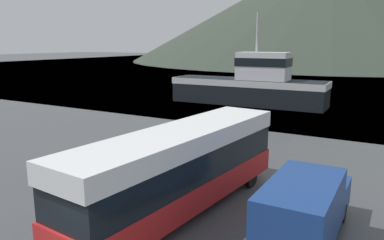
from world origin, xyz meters
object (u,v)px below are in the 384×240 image
Objects in this scene: delivery_van at (305,208)px; storage_bin at (138,175)px; tour_bus at (181,166)px; fishing_boat at (251,85)px; small_boat at (233,84)px.

delivery_van reaches higher than storage_bin.
fishing_boat is (-7.36, 26.65, 0.24)m from tour_bus.
delivery_van is 5.38× the size of storage_bin.
delivery_van is 8.18m from storage_bin.
small_boat is at bearing 28.55° from fishing_boat.
small_boat is (-12.48, 39.62, -0.02)m from storage_bin.
delivery_van is at bearing -157.10° from fishing_boat.
fishing_boat is at bearing 110.72° from tour_bus.
fishing_boat is 2.53× the size of small_boat.
fishing_boat reaches higher than delivery_van.
delivery_van is at bearing -8.88° from storage_bin.
storage_bin is (-8.06, 1.26, -0.70)m from delivery_van.
fishing_boat is 25.76m from storage_bin.
fishing_boat is at bearing 99.31° from storage_bin.
storage_bin is at bearing -88.25° from small_boat.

